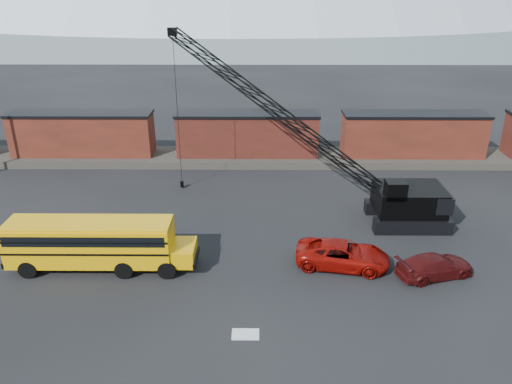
# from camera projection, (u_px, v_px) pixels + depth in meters

# --- Properties ---
(ground) EXTENTS (160.00, 160.00, 0.00)m
(ground) POSITION_uv_depth(u_px,v_px,m) (239.00, 289.00, 29.11)
(ground) COLOR black
(ground) RESTS_ON ground
(gravel_berm) EXTENTS (120.00, 5.00, 0.70)m
(gravel_berm) POSITION_uv_depth(u_px,v_px,m) (248.00, 157.00, 49.15)
(gravel_berm) COLOR #423C36
(gravel_berm) RESTS_ON ground
(boxcar_west_near) EXTENTS (13.70, 3.10, 4.17)m
(boxcar_west_near) POSITION_uv_depth(u_px,v_px,m) (83.00, 134.00, 48.30)
(boxcar_west_near) COLOR #411C12
(boxcar_west_near) RESTS_ON gravel_berm
(boxcar_mid) EXTENTS (13.70, 3.10, 4.17)m
(boxcar_mid) POSITION_uv_depth(u_px,v_px,m) (247.00, 134.00, 48.19)
(boxcar_mid) COLOR #571C18
(boxcar_mid) RESTS_ON gravel_berm
(boxcar_east_near) EXTENTS (13.70, 3.10, 4.17)m
(boxcar_east_near) POSITION_uv_depth(u_px,v_px,m) (413.00, 134.00, 48.07)
(boxcar_east_near) COLOR #411C12
(boxcar_east_near) RESTS_ON gravel_berm
(snow_patch) EXTENTS (1.40, 0.90, 0.02)m
(snow_patch) POSITION_uv_depth(u_px,v_px,m) (245.00, 334.00, 25.44)
(snow_patch) COLOR silver
(snow_patch) RESTS_ON ground
(school_bus) EXTENTS (11.65, 2.65, 3.19)m
(school_bus) POSITION_uv_depth(u_px,v_px,m) (96.00, 242.00, 30.57)
(school_bus) COLOR #E19F04
(school_bus) RESTS_ON ground
(red_pickup) EXTENTS (6.20, 3.67, 1.62)m
(red_pickup) POSITION_uv_depth(u_px,v_px,m) (343.00, 255.00, 31.14)
(red_pickup) COLOR #890B06
(red_pickup) RESTS_ON ground
(maroon_suv) EXTENTS (5.20, 3.31, 1.40)m
(maroon_suv) POSITION_uv_depth(u_px,v_px,m) (435.00, 266.00, 30.13)
(maroon_suv) COLOR #420B0C
(maroon_suv) RESTS_ON ground
(crawler_crane) EXTENTS (20.80, 8.99, 13.41)m
(crawler_crane) POSITION_uv_depth(u_px,v_px,m) (278.00, 112.00, 37.05)
(crawler_crane) COLOR black
(crawler_crane) RESTS_ON ground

